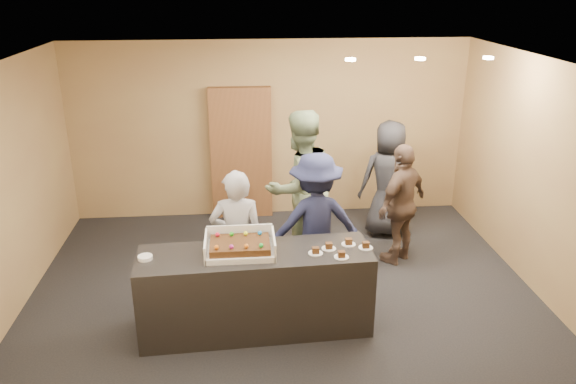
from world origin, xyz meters
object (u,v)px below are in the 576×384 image
object	(u,v)px
serving_counter	(256,291)
person_server_grey	(237,241)
person_navy_man	(315,223)
storage_cabinet	(241,154)
sheet_cake	(240,245)
person_brown_extra	(402,204)
person_dark_suit	(389,179)
plate_stack	(145,257)
person_sage_man	(300,187)
cake_box	(240,248)

from	to	relation	value
serving_counter	person_server_grey	size ratio (longest dim) A/B	1.46
person_navy_man	serving_counter	bearing A→B (deg)	41.24
storage_cabinet	person_navy_man	world-z (taller)	storage_cabinet
sheet_cake	person_server_grey	size ratio (longest dim) A/B	0.37
person_brown_extra	sheet_cake	bearing A→B (deg)	-7.35
storage_cabinet	person_dark_suit	world-z (taller)	storage_cabinet
plate_stack	person_navy_man	world-z (taller)	person_navy_man
person_sage_man	person_dark_suit	xyz separation A→B (m)	(1.35, 0.66, -0.16)
sheet_cake	person_server_grey	bearing A→B (deg)	93.76
cake_box	person_server_grey	world-z (taller)	person_server_grey
plate_stack	serving_counter	bearing A→B (deg)	2.06
person_sage_man	person_brown_extra	xyz separation A→B (m)	(1.31, -0.18, -0.20)
person_brown_extra	plate_stack	bearing A→B (deg)	-15.75
sheet_cake	person_brown_extra	xyz separation A→B (m)	(2.09, 1.38, -0.19)
person_brown_extra	person_dark_suit	xyz separation A→B (m)	(0.04, 0.84, 0.04)
cake_box	person_dark_suit	distance (m)	3.06
person_server_grey	serving_counter	bearing A→B (deg)	114.10
cake_box	person_navy_man	size ratio (longest dim) A/B	0.42
person_brown_extra	person_dark_suit	size ratio (longest dim) A/B	0.95
plate_stack	person_brown_extra	world-z (taller)	person_brown_extra
serving_counter	person_navy_man	size ratio (longest dim) A/B	1.42
sheet_cake	plate_stack	distance (m)	0.95
cake_box	person_brown_extra	world-z (taller)	person_brown_extra
sheet_cake	person_dark_suit	bearing A→B (deg)	46.25
storage_cabinet	person_brown_extra	xyz separation A→B (m)	(2.04, -1.69, -0.21)
plate_stack	person_dark_suit	bearing A→B (deg)	36.35
person_server_grey	person_dark_suit	distance (m)	2.80
person_navy_man	person_server_grey	bearing A→B (deg)	15.05
plate_stack	person_brown_extra	bearing A→B (deg)	25.10
serving_counter	cake_box	bearing A→B (deg)	167.31
person_navy_man	person_brown_extra	bearing A→B (deg)	-161.24
serving_counter	person_server_grey	xyz separation A→B (m)	(-0.18, 0.45, 0.37)
person_dark_suit	cake_box	bearing A→B (deg)	43.84
sheet_cake	plate_stack	world-z (taller)	sheet_cake
person_sage_man	person_brown_extra	bearing A→B (deg)	143.25
sheet_cake	person_navy_man	size ratio (longest dim) A/B	0.36
serving_counter	plate_stack	bearing A→B (deg)	179.38
plate_stack	person_dark_suit	world-z (taller)	person_dark_suit
sheet_cake	storage_cabinet	bearing A→B (deg)	89.05
storage_cabinet	person_dark_suit	size ratio (longest dim) A/B	1.20
plate_stack	person_sage_man	world-z (taller)	person_sage_man
serving_counter	person_sage_man	xyz separation A→B (m)	(0.63, 1.56, 0.56)
storage_cabinet	person_server_grey	world-z (taller)	storage_cabinet
person_sage_man	person_navy_man	size ratio (longest dim) A/B	1.19
storage_cabinet	plate_stack	xyz separation A→B (m)	(-1.00, -3.12, -0.10)
plate_stack	person_server_grey	bearing A→B (deg)	28.09
sheet_cake	person_server_grey	xyz separation A→B (m)	(-0.03, 0.45, -0.18)
storage_cabinet	plate_stack	size ratio (longest dim) A/B	13.79
storage_cabinet	person_server_grey	size ratio (longest dim) A/B	1.24
cake_box	person_sage_man	size ratio (longest dim) A/B	0.35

